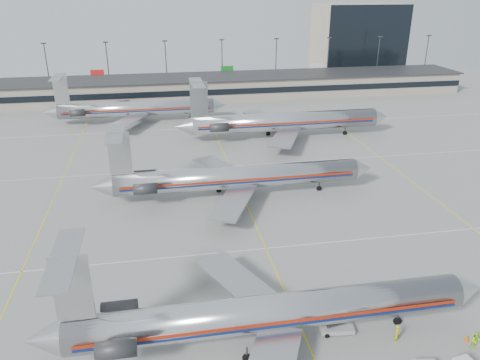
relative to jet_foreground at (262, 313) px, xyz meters
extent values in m
plane|color=gray|center=(4.29, 6.57, -3.34)|extent=(260.00, 260.00, 0.00)
cube|color=silver|center=(4.29, 16.57, -3.33)|extent=(160.00, 0.15, 0.02)
cube|color=gray|center=(4.29, 104.57, -0.34)|extent=(160.00, 16.00, 6.00)
cube|color=black|center=(4.29, 96.47, -0.14)|extent=(160.00, 0.20, 1.60)
cube|color=#2D2D30|center=(4.29, 104.57, 2.76)|extent=(162.00, 17.00, 0.30)
cylinder|color=#38383D|center=(-40.71, 118.57, 4.16)|extent=(0.30, 0.30, 15.00)
cube|color=#2D2D30|center=(-40.71, 118.57, 11.76)|extent=(1.60, 0.40, 0.35)
cylinder|color=#38383D|center=(-22.71, 118.57, 4.16)|extent=(0.30, 0.30, 15.00)
cube|color=#2D2D30|center=(-22.71, 118.57, 11.76)|extent=(1.60, 0.40, 0.35)
cylinder|color=#38383D|center=(-4.71, 118.57, 4.16)|extent=(0.30, 0.30, 15.00)
cube|color=#2D2D30|center=(-4.71, 118.57, 11.76)|extent=(1.60, 0.40, 0.35)
cylinder|color=#38383D|center=(13.29, 118.57, 4.16)|extent=(0.30, 0.30, 15.00)
cube|color=#2D2D30|center=(13.29, 118.57, 11.76)|extent=(1.60, 0.40, 0.35)
cylinder|color=#38383D|center=(31.29, 118.57, 4.16)|extent=(0.30, 0.30, 15.00)
cube|color=#2D2D30|center=(31.29, 118.57, 11.76)|extent=(1.60, 0.40, 0.35)
cylinder|color=#38383D|center=(49.29, 118.57, 4.16)|extent=(0.30, 0.30, 15.00)
cube|color=#2D2D30|center=(49.29, 118.57, 11.76)|extent=(1.60, 0.40, 0.35)
cylinder|color=#38383D|center=(67.29, 118.57, 4.16)|extent=(0.30, 0.30, 15.00)
cube|color=#2D2D30|center=(67.29, 118.57, 11.76)|extent=(1.60, 0.40, 0.35)
cylinder|color=#38383D|center=(85.29, 118.57, 4.16)|extent=(0.30, 0.30, 15.00)
cube|color=#2D2D30|center=(85.29, 118.57, 11.76)|extent=(1.60, 0.40, 0.35)
cube|color=tan|center=(66.29, 134.57, 9.16)|extent=(30.00, 20.00, 25.00)
cylinder|color=silver|center=(0.93, 0.00, -0.05)|extent=(37.53, 3.47, 3.47)
cone|color=silver|center=(21.19, 0.00, -0.05)|extent=(3.00, 3.47, 3.47)
cone|color=#AEAEB3|center=(-19.53, 0.00, -0.05)|extent=(3.38, 3.47, 3.47)
cube|color=#97200B|center=(0.93, -1.74, 0.09)|extent=(35.66, 0.05, 0.33)
cube|color=#0B1D51|center=(0.93, -1.74, -0.29)|extent=(35.66, 0.05, 0.26)
cube|color=#AEAEB3|center=(-0.95, 6.57, -0.99)|extent=(8.73, 12.72, 0.30)
cube|color=#AEAEB3|center=(-16.43, 0.00, 4.88)|extent=(3.19, 0.23, 6.38)
cube|color=#AEAEB3|center=(-16.72, 0.00, 7.88)|extent=(2.25, 9.85, 0.17)
cylinder|color=#2D2D30|center=(-13.15, 2.68, 0.23)|extent=(3.38, 1.60, 1.60)
cylinder|color=#2D2D30|center=(-13.15, -2.67, 0.23)|extent=(3.38, 1.60, 1.60)
cylinder|color=#2D2D30|center=(14.06, 0.00, -2.56)|extent=(0.19, 0.19, 1.55)
cylinder|color=#2D2D30|center=(-1.89, -2.25, -2.56)|extent=(0.19, 0.19, 1.55)
cylinder|color=#2D2D30|center=(-1.89, 2.26, -2.56)|extent=(0.19, 0.19, 1.55)
cylinder|color=black|center=(14.06, 0.00, -3.01)|extent=(0.84, 0.28, 0.84)
cylinder|color=silver|center=(3.59, 32.99, 0.06)|extent=(38.80, 3.59, 3.59)
cone|color=silver|center=(24.54, 32.99, 0.06)|extent=(3.10, 3.59, 3.59)
cone|color=#AEAEB3|center=(-17.56, 32.99, 0.06)|extent=(3.49, 3.59, 3.59)
cube|color=#97200B|center=(3.59, 31.18, 0.21)|extent=(36.86, 0.05, 0.34)
cube|color=#0B1D51|center=(3.59, 31.18, -0.18)|extent=(36.86, 0.05, 0.27)
cube|color=#AEAEB3|center=(1.65, 39.78, -0.91)|extent=(9.02, 13.15, 0.31)
cube|color=#AEAEB3|center=(1.65, 26.20, -0.91)|extent=(9.02, 13.15, 0.31)
cube|color=#AEAEB3|center=(-14.36, 32.99, 5.15)|extent=(3.30, 0.24, 6.60)
cube|color=#AEAEB3|center=(-14.65, 32.99, 8.26)|extent=(2.33, 10.19, 0.17)
cylinder|color=#2D2D30|center=(-10.96, 35.75, 0.35)|extent=(3.49, 1.65, 1.65)
cylinder|color=#2D2D30|center=(-10.96, 30.22, 0.35)|extent=(3.49, 1.65, 1.65)
cylinder|color=#2D2D30|center=(17.17, 32.99, -2.54)|extent=(0.19, 0.19, 1.60)
cylinder|color=#2D2D30|center=(0.68, 30.66, -2.54)|extent=(0.19, 0.19, 1.60)
cylinder|color=#2D2D30|center=(0.68, 35.32, -2.54)|extent=(0.19, 0.19, 1.60)
cylinder|color=black|center=(17.17, 32.99, -3.00)|extent=(0.87, 0.29, 0.87)
cylinder|color=silver|center=(19.14, 61.58, 0.44)|extent=(41.01, 3.99, 3.99)
cone|color=silver|center=(41.37, 61.58, 0.44)|extent=(3.45, 3.99, 3.99)
cone|color=#AEAEB3|center=(-3.31, 61.58, 0.44)|extent=(3.88, 3.99, 3.99)
cube|color=#97200B|center=(19.14, 59.57, 0.60)|extent=(38.96, 0.05, 0.38)
cube|color=#0B1D51|center=(19.14, 59.57, 0.17)|extent=(38.96, 0.05, 0.30)
cube|color=#AEAEB3|center=(16.98, 69.13, -0.64)|extent=(10.04, 14.63, 0.35)
cube|color=#AEAEB3|center=(16.98, 54.03, -0.64)|extent=(10.04, 14.63, 0.35)
cube|color=#AEAEB3|center=(0.25, 61.58, 6.11)|extent=(3.67, 0.27, 7.34)
cube|color=#AEAEB3|center=(-0.07, 61.58, 9.56)|extent=(2.59, 11.33, 0.19)
cylinder|color=#2D2D30|center=(4.03, 64.66, 0.77)|extent=(3.88, 1.83, 1.83)
cylinder|color=#2D2D30|center=(4.03, 58.51, 0.77)|extent=(3.88, 1.83, 1.83)
cylinder|color=#2D2D30|center=(33.17, 61.58, -2.45)|extent=(0.22, 0.22, 1.78)
cylinder|color=#2D2D30|center=(15.90, 58.99, -2.45)|extent=(0.22, 0.22, 1.78)
cylinder|color=#2D2D30|center=(15.90, 64.17, -2.45)|extent=(0.22, 0.22, 1.78)
cylinder|color=black|center=(33.17, 61.58, -2.96)|extent=(0.97, 0.32, 0.97)
cylinder|color=silver|center=(-13.22, 80.35, 0.10)|extent=(37.31, 3.63, 3.63)
cone|color=silver|center=(7.00, 80.35, 0.10)|extent=(3.14, 3.63, 3.63)
cone|color=#AEAEB3|center=(-33.64, 80.35, 0.10)|extent=(3.53, 3.63, 3.63)
cube|color=#97200B|center=(-13.22, 78.53, 0.25)|extent=(35.44, 0.05, 0.34)
cube|color=#0B1D51|center=(-13.22, 78.53, -0.14)|extent=(35.44, 0.05, 0.27)
cube|color=#AEAEB3|center=(-15.18, 87.23, -0.88)|extent=(9.13, 13.31, 0.31)
cube|color=#AEAEB3|center=(-15.18, 73.48, -0.88)|extent=(9.13, 13.31, 0.31)
cube|color=#AEAEB3|center=(-30.40, 80.35, 5.25)|extent=(3.34, 0.25, 6.68)
cube|color=#AEAEB3|center=(-30.70, 80.35, 8.40)|extent=(2.36, 10.31, 0.18)
cylinder|color=#2D2D30|center=(-26.96, 83.15, 0.40)|extent=(3.53, 1.67, 1.67)
cylinder|color=#2D2D30|center=(-26.96, 77.56, 0.40)|extent=(3.53, 1.67, 1.67)
cylinder|color=#2D2D30|center=(-0.46, 80.35, -2.53)|extent=(0.20, 0.20, 1.62)
cylinder|color=#2D2D30|center=(-16.17, 78.00, -2.53)|extent=(0.20, 0.20, 1.62)
cylinder|color=#2D2D30|center=(-16.17, 82.71, -2.53)|extent=(0.20, 0.20, 1.62)
cylinder|color=black|center=(-0.46, 80.35, -2.99)|extent=(0.88, 0.29, 0.88)
cube|color=gray|center=(7.55, -0.18, -2.92)|extent=(3.40, 1.53, 0.46)
cube|color=#2D2D30|center=(8.10, -0.18, -1.87)|extent=(3.41, 1.17, 1.18)
cylinder|color=black|center=(8.75, 0.32, -3.11)|extent=(0.46, 0.15, 0.46)
cylinder|color=black|center=(8.75, -0.69, -3.11)|extent=(0.46, 0.15, 0.46)
cylinder|color=black|center=(6.36, 0.32, -3.11)|extent=(0.46, 0.15, 0.46)
cylinder|color=black|center=(6.36, -0.69, -3.11)|extent=(0.46, 0.15, 0.46)
imported|color=#B2C512|center=(12.72, -2.37, -2.37)|extent=(0.83, 0.82, 1.92)
imported|color=#A0F216|center=(19.53, -4.55, -2.40)|extent=(1.02, 0.86, 1.87)
cone|color=#CD5C06|center=(19.49, -3.45, -3.01)|extent=(0.63, 0.63, 0.65)
camera|label=1|loc=(-8.32, -34.51, 28.53)|focal=35.00mm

